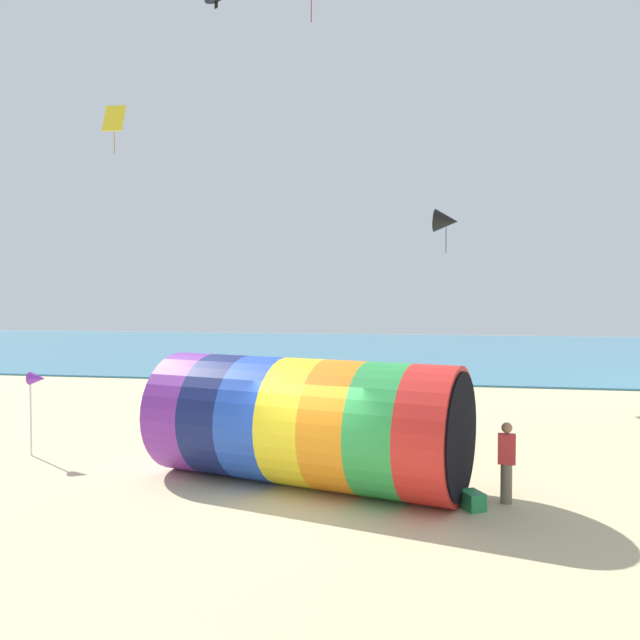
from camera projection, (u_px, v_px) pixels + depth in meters
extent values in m
plane|color=#CCBA8C|center=(304.00, 505.00, 12.99)|extent=(120.00, 120.00, 0.00)
cube|color=teal|center=(399.00, 350.00, 50.52)|extent=(120.00, 40.00, 0.10)
cylinder|color=purple|center=(195.00, 411.00, 15.73)|extent=(1.76, 3.10, 2.93)
cylinder|color=navy|center=(230.00, 414.00, 15.28)|extent=(1.76, 3.10, 2.93)
cylinder|color=blue|center=(266.00, 418.00, 14.84)|extent=(1.76, 3.10, 2.93)
cylinder|color=yellow|center=(305.00, 422.00, 14.40)|extent=(1.76, 3.10, 2.93)
cylinder|color=orange|center=(346.00, 425.00, 13.96)|extent=(1.76, 3.10, 2.93)
cylinder|color=green|center=(389.00, 430.00, 13.52)|extent=(1.76, 3.10, 2.93)
cylinder|color=red|center=(436.00, 434.00, 13.07)|extent=(1.76, 3.10, 2.93)
cylinder|color=black|center=(462.00, 437.00, 12.84)|extent=(0.76, 2.62, 2.69)
cylinder|color=#726651|center=(506.00, 483.00, 13.12)|extent=(0.24, 0.24, 0.84)
cube|color=red|center=(507.00, 449.00, 13.09)|extent=(0.38, 0.25, 0.63)
sphere|color=#9E7051|center=(507.00, 428.00, 13.08)|extent=(0.23, 0.23, 0.23)
cone|color=black|center=(446.00, 221.00, 28.06)|extent=(1.31, 1.24, 1.14)
cylinder|color=black|center=(446.00, 240.00, 28.09)|extent=(0.03, 0.03, 1.14)
cylinder|color=maroon|center=(311.00, 4.00, 19.83)|extent=(0.03, 0.03, 1.12)
cube|color=black|center=(216.00, 4.00, 25.84)|extent=(0.19, 0.14, 0.38)
cube|color=yellow|center=(114.00, 118.00, 23.13)|extent=(0.80, 0.49, 1.05)
cylinder|color=olive|center=(114.00, 139.00, 23.16)|extent=(0.03, 0.03, 1.11)
cylinder|color=silver|center=(31.00, 414.00, 17.02)|extent=(0.05, 0.05, 2.31)
cone|color=purple|center=(37.00, 378.00, 16.94)|extent=(0.45, 0.36, 0.36)
cube|color=#268C4C|center=(472.00, 500.00, 12.75)|extent=(0.56, 0.63, 0.36)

